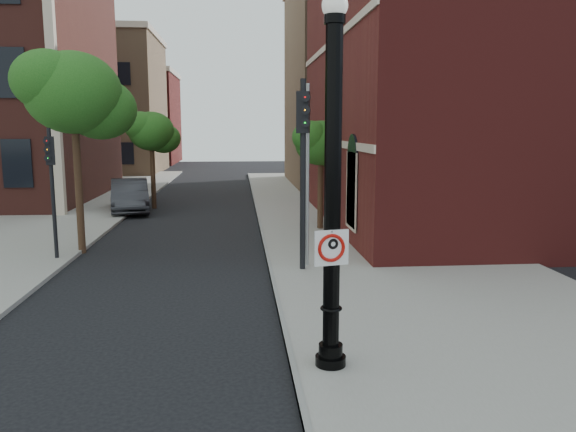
{
  "coord_description": "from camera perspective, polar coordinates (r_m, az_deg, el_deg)",
  "views": [
    {
      "loc": [
        1.17,
        -9.45,
        4.11
      ],
      "look_at": [
        2.18,
        2.0,
        2.29
      ],
      "focal_mm": 35.0,
      "sensor_mm": 36.0,
      "label": 1
    }
  ],
  "objects": [
    {
      "name": "ground",
      "position": [
        10.37,
        -11.48,
        -14.54
      ],
      "size": [
        120.0,
        120.0,
        0.0
      ],
      "primitive_type": "plane",
      "color": "black",
      "rests_on": "ground"
    },
    {
      "name": "sidewalk_right",
      "position": [
        20.44,
        8.72,
        -2.54
      ],
      "size": [
        8.0,
        60.0,
        0.12
      ],
      "primitive_type": "cube",
      "color": "gray",
      "rests_on": "ground"
    },
    {
      "name": "sidewalk_left",
      "position": [
        29.55,
        -25.14,
        0.25
      ],
      "size": [
        10.0,
        50.0,
        0.12
      ],
      "primitive_type": "cube",
      "color": "gray",
      "rests_on": "ground"
    },
    {
      "name": "curb_edge",
      "position": [
        19.88,
        -2.42,
        -2.74
      ],
      "size": [
        0.1,
        60.0,
        0.14
      ],
      "primitive_type": "cube",
      "color": "gray",
      "rests_on": "ground"
    },
    {
      "name": "bg_building_tan_a",
      "position": [
        55.08,
        -19.23,
        10.46
      ],
      "size": [
        12.0,
        12.0,
        12.0
      ],
      "primitive_type": "cube",
      "color": "#9A7554",
      "rests_on": "ground"
    },
    {
      "name": "bg_building_red",
      "position": [
        68.73,
        -16.34,
        9.37
      ],
      "size": [
        12.0,
        12.0,
        10.0
      ],
      "primitive_type": "cube",
      "color": "maroon",
      "rests_on": "ground"
    },
    {
      "name": "bg_building_tan_b",
      "position": [
        42.24,
        15.89,
        12.57
      ],
      "size": [
        22.0,
        14.0,
        14.0
      ],
      "primitive_type": "cube",
      "color": "#9A7554",
      "rests_on": "ground"
    },
    {
      "name": "lamppost",
      "position": [
        9.13,
        4.53,
        1.03
      ],
      "size": [
        0.52,
        0.52,
        6.17
      ],
      "color": "black",
      "rests_on": "ground"
    },
    {
      "name": "no_parking_sign",
      "position": [
        9.09,
        4.46,
        -3.21
      ],
      "size": [
        0.58,
        0.15,
        0.59
      ],
      "rotation": [
        0.0,
        0.0,
        0.2
      ],
      "color": "white",
      "rests_on": "ground"
    },
    {
      "name": "parked_car",
      "position": [
        28.62,
        -15.78,
        2.02
      ],
      "size": [
        2.63,
        5.14,
        1.62
      ],
      "primitive_type": "imported",
      "rotation": [
        0.0,
        0.0,
        0.19
      ],
      "color": "#2D2D32",
      "rests_on": "ground"
    },
    {
      "name": "traffic_signal_left",
      "position": [
        18.45,
        -22.92,
        4.1
      ],
      "size": [
        0.31,
        0.36,
        4.1
      ],
      "rotation": [
        0.0,
        0.0,
        0.25
      ],
      "color": "black",
      "rests_on": "ground"
    },
    {
      "name": "traffic_signal_right",
      "position": [
        15.58,
        1.55,
        7.3
      ],
      "size": [
        0.41,
        0.47,
        5.42
      ],
      "rotation": [
        0.0,
        0.0,
        -0.26
      ],
      "color": "black",
      "rests_on": "ground"
    },
    {
      "name": "utility_pole",
      "position": [
        16.11,
        1.99,
        3.84
      ],
      "size": [
        0.11,
        0.11,
        5.33
      ],
      "primitive_type": "cylinder",
      "color": "#999999",
      "rests_on": "ground"
    },
    {
      "name": "street_tree_a",
      "position": [
        19.44,
        -20.81,
        11.42
      ],
      "size": [
        3.6,
        3.26,
        6.49
      ],
      "color": "black",
      "rests_on": "ground"
    },
    {
      "name": "street_tree_b",
      "position": [
        29.39,
        -13.63,
        8.26
      ],
      "size": [
        2.72,
        2.46,
        4.9
      ],
      "color": "black",
      "rests_on": "ground"
    },
    {
      "name": "street_tree_c",
      "position": [
        22.21,
        3.42,
        7.26
      ],
      "size": [
        2.43,
        2.2,
        4.38
      ],
      "color": "black",
      "rests_on": "ground"
    }
  ]
}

